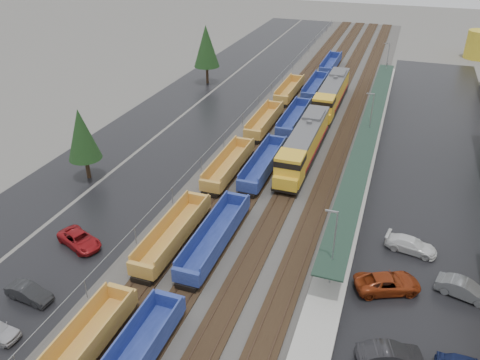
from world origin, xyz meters
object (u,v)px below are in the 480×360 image
Objects in this scene: locomotive_trail at (331,95)px; well_string_blue at (264,164)px; storage_tank at (480,45)px; locomotive_lead at (304,145)px; parked_car_west_b at (29,293)px; parked_car_east_b at (388,283)px; parked_car_east_e at (465,290)px; parked_car_east_c at (411,245)px; parked_car_west_c at (79,240)px; well_string_yellow at (205,196)px; parked_car_east_a at (390,355)px.

locomotive_trail is 0.19× the size of well_string_blue.
locomotive_lead is at bearing -111.95° from storage_tank.
parked_car_west_b is 30.37m from parked_car_east_b.
parked_car_east_c is at bearing 56.39° from parked_car_east_e.
parked_car_west_b is at bearing -154.54° from parked_car_west_c.
well_string_yellow is 25.96m from parked_car_east_a.
parked_car_east_a is at bearing 161.16° from parked_car_east_b.
locomotive_lead is at bearing 57.63° from parked_car_east_e.
parked_car_east_e is (35.01, 4.83, 0.06)m from parked_car_west_c.
parked_car_east_a is 0.85× the size of parked_car_east_b.
locomotive_lead is 29.88m from parked_car_west_c.
well_string_blue is at bearing -18.29° from parked_car_west_b.
parked_car_west_c is at bearing -115.49° from storage_tank.
locomotive_trail is 0.23× the size of well_string_yellow.
parked_car_east_b is at bearing -63.63° from parked_car_west_b.
storage_tank is 1.27× the size of parked_car_east_c.
parked_car_east_b is at bearing -60.13° from locomotive_lead.
well_string_blue is at bearing -10.35° from parked_car_west_c.
well_string_yellow is 14.65× the size of storage_tank.
locomotive_lead is 4.91× the size of parked_car_west_b.
parked_car_east_a is at bearing -98.00° from storage_tank.
locomotive_trail is at bearing 39.14° from parked_car_east_e.
locomotive_lead is at bearing 5.79° from parked_car_east_b.
locomotive_trail is at bearing 90.00° from locomotive_lead.
parked_car_east_e is at bearing -49.33° from parked_car_east_a.
well_string_blue is 22.11× the size of parked_car_west_c.
parked_car_west_c is 32.12m from parked_car_east_c.
parked_car_east_c is (21.98, -1.16, -0.45)m from well_string_yellow.
parked_car_west_b is at bearing -113.43° from storage_tank.
locomotive_lead is 69.94m from storage_tank.
well_string_yellow is at bearing 45.52° from parked_car_east_b.
well_string_blue reaches higher than parked_car_east_e.
parked_car_west_b is at bearing -116.28° from locomotive_lead.
parked_car_west_c is 1.06× the size of parked_car_east_a.
parked_car_east_b is (16.23, -17.00, -0.37)m from well_string_blue.
parked_car_east_b is at bearing -73.87° from locomotive_trail.
parked_car_east_b is at bearing 174.55° from parked_car_east_c.
parked_car_west_c is at bearing 112.79° from parked_car_east_e.
storage_tank is 80.76m from parked_car_east_c.
parked_car_east_e is (6.18, 1.35, -0.02)m from parked_car_east_b.
locomotive_trail is (0.00, 21.00, 0.00)m from locomotive_lead.
locomotive_trail reaches higher than parked_car_east_b.
well_string_yellow is at bearing 35.38° from parked_car_east_a.
parked_car_east_b reaches higher than parked_car_east_c.
storage_tank is at bearing 68.05° from locomotive_lead.
parked_car_east_e is at bearing -101.79° from parked_car_east_b.
parked_car_east_a is 14.21m from parked_car_east_c.
parked_car_west_c is at bearing -109.91° from locomotive_trail.
parked_car_west_c is (-12.59, -20.49, -0.45)m from well_string_blue.
locomotive_lead is 36.23m from parked_car_west_b.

